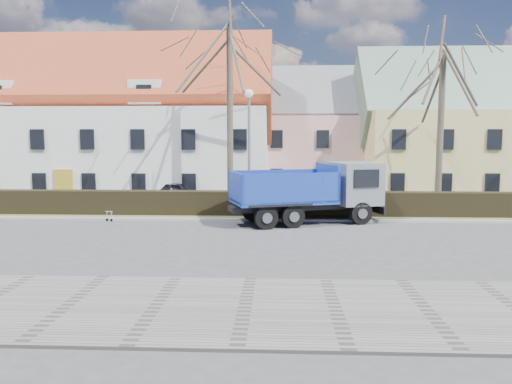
{
  "coord_description": "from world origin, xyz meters",
  "views": [
    {
      "loc": [
        0.81,
        -20.45,
        4.27
      ],
      "look_at": [
        -0.27,
        3.57,
        1.6
      ],
      "focal_mm": 35.0,
      "sensor_mm": 36.0,
      "label": 1
    }
  ],
  "objects_px": {
    "dump_truck": "(302,192)",
    "cart_frame": "(106,215)",
    "streetlight": "(249,151)",
    "parked_car_a": "(180,192)"
  },
  "relations": [
    {
      "from": "dump_truck",
      "to": "streetlight",
      "type": "height_order",
      "value": "streetlight"
    },
    {
      "from": "streetlight",
      "to": "cart_frame",
      "type": "height_order",
      "value": "streetlight"
    },
    {
      "from": "streetlight",
      "to": "cart_frame",
      "type": "relative_size",
      "value": 10.72
    },
    {
      "from": "streetlight",
      "to": "parked_car_a",
      "type": "xyz_separation_m",
      "value": [
        -4.76,
        4.31,
        -2.76
      ]
    },
    {
      "from": "dump_truck",
      "to": "parked_car_a",
      "type": "xyz_separation_m",
      "value": [
        -7.54,
        7.18,
        -0.83
      ]
    },
    {
      "from": "dump_truck",
      "to": "cart_frame",
      "type": "xyz_separation_m",
      "value": [
        -9.89,
        0.06,
        -1.25
      ]
    },
    {
      "from": "dump_truck",
      "to": "streetlight",
      "type": "bearing_deg",
      "value": 115.72
    },
    {
      "from": "dump_truck",
      "to": "cart_frame",
      "type": "distance_m",
      "value": 9.97
    },
    {
      "from": "cart_frame",
      "to": "parked_car_a",
      "type": "bearing_deg",
      "value": 71.75
    },
    {
      "from": "cart_frame",
      "to": "parked_car_a",
      "type": "xyz_separation_m",
      "value": [
        2.35,
        7.13,
        0.42
      ]
    }
  ]
}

